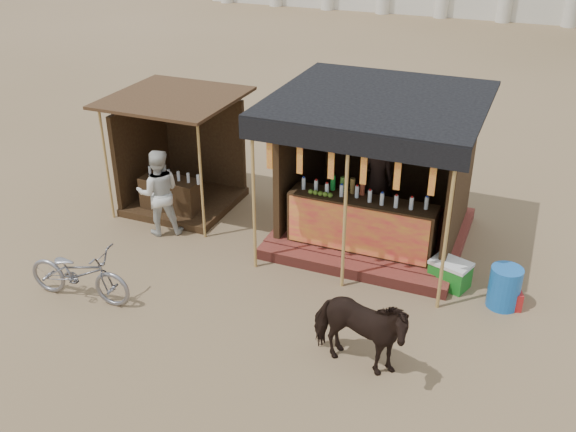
% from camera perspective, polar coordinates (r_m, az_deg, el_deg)
% --- Properties ---
extents(ground, '(120.00, 120.00, 0.00)m').
position_cam_1_polar(ground, '(10.01, -3.56, -9.54)').
color(ground, '#846B4C').
rests_on(ground, ground).
extents(main_stall, '(3.60, 3.61, 2.78)m').
position_cam_1_polar(main_stall, '(11.91, 7.70, 2.45)').
color(main_stall, brown).
rests_on(main_stall, ground).
extents(secondary_stall, '(2.40, 2.40, 2.38)m').
position_cam_1_polar(secondary_stall, '(13.43, -9.90, 4.44)').
color(secondary_stall, '#372714').
rests_on(secondary_stall, ground).
extents(cow, '(1.56, 0.86, 1.26)m').
position_cam_1_polar(cow, '(8.87, 6.28, -10.14)').
color(cow, black).
rests_on(cow, ground).
extents(motorbike, '(1.85, 0.76, 0.95)m').
position_cam_1_polar(motorbike, '(10.82, -18.09, -4.85)').
color(motorbike, gray).
rests_on(motorbike, ground).
extents(bystander, '(1.04, 0.97, 1.69)m').
position_cam_1_polar(bystander, '(12.30, -11.41, 2.06)').
color(bystander, silver).
rests_on(bystander, ground).
extents(blue_barrel, '(0.63, 0.63, 0.69)m').
position_cam_1_polar(blue_barrel, '(10.74, 18.69, -6.03)').
color(blue_barrel, blue).
rests_on(blue_barrel, ground).
extents(red_crate, '(0.52, 0.47, 0.31)m').
position_cam_1_polar(red_crate, '(10.86, 18.83, -6.91)').
color(red_crate, '#A61B1B').
rests_on(red_crate, ground).
extents(cooler, '(0.75, 0.62, 0.46)m').
position_cam_1_polar(cooler, '(11.07, 14.19, -4.98)').
color(cooler, '#1B7A21').
rests_on(cooler, ground).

